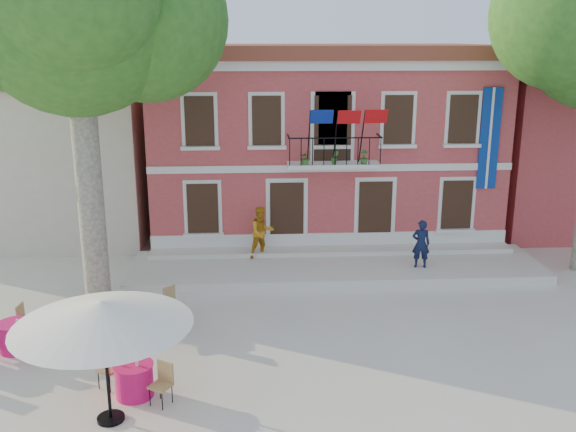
{
  "coord_description": "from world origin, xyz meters",
  "views": [
    {
      "loc": [
        -0.86,
        -16.21,
        7.75
      ],
      "look_at": [
        0.3,
        3.5,
        2.26
      ],
      "focal_mm": 40.0,
      "sensor_mm": 36.0,
      "label": 1
    }
  ],
  "objects_px": {
    "plane_tree_west": "(74,11)",
    "pedestrian_orange": "(262,232)",
    "patio_umbrella": "(102,314)",
    "pedestrian_navy": "(421,244)",
    "cafe_table_0": "(16,335)",
    "cafe_table_1": "(134,379)",
    "cafe_table_3": "(153,314)"
  },
  "relations": [
    {
      "from": "pedestrian_navy",
      "to": "cafe_table_1",
      "type": "distance_m",
      "value": 10.95
    },
    {
      "from": "plane_tree_west",
      "to": "cafe_table_0",
      "type": "xyz_separation_m",
      "value": [
        -1.42,
        -2.94,
        -8.0
      ]
    },
    {
      "from": "pedestrian_orange",
      "to": "cafe_table_1",
      "type": "distance_m",
      "value": 8.96
    },
    {
      "from": "patio_umbrella",
      "to": "cafe_table_1",
      "type": "bearing_deg",
      "value": 69.66
    },
    {
      "from": "pedestrian_orange",
      "to": "cafe_table_3",
      "type": "height_order",
      "value": "pedestrian_orange"
    },
    {
      "from": "pedestrian_orange",
      "to": "pedestrian_navy",
      "type": "bearing_deg",
      "value": -36.95
    },
    {
      "from": "patio_umbrella",
      "to": "pedestrian_orange",
      "type": "relative_size",
      "value": 1.98
    },
    {
      "from": "pedestrian_navy",
      "to": "pedestrian_orange",
      "type": "distance_m",
      "value": 5.45
    },
    {
      "from": "pedestrian_orange",
      "to": "cafe_table_0",
      "type": "bearing_deg",
      "value": -159.93
    },
    {
      "from": "pedestrian_orange",
      "to": "cafe_table_1",
      "type": "height_order",
      "value": "pedestrian_orange"
    },
    {
      "from": "cafe_table_0",
      "to": "cafe_table_3",
      "type": "height_order",
      "value": "same"
    },
    {
      "from": "pedestrian_navy",
      "to": "pedestrian_orange",
      "type": "relative_size",
      "value": 0.9
    },
    {
      "from": "plane_tree_west",
      "to": "cafe_table_1",
      "type": "distance_m",
      "value": 9.82
    },
    {
      "from": "plane_tree_west",
      "to": "pedestrian_navy",
      "type": "height_order",
      "value": "plane_tree_west"
    },
    {
      "from": "plane_tree_west",
      "to": "pedestrian_orange",
      "type": "distance_m",
      "value": 9.3
    },
    {
      "from": "plane_tree_west",
      "to": "pedestrian_orange",
      "type": "relative_size",
      "value": 6.24
    },
    {
      "from": "plane_tree_west",
      "to": "pedestrian_navy",
      "type": "bearing_deg",
      "value": 9.86
    },
    {
      "from": "pedestrian_navy",
      "to": "cafe_table_1",
      "type": "relative_size",
      "value": 0.89
    },
    {
      "from": "pedestrian_navy",
      "to": "cafe_table_3",
      "type": "xyz_separation_m",
      "value": [
        -8.38,
        -3.6,
        -0.69
      ]
    },
    {
      "from": "plane_tree_west",
      "to": "patio_umbrella",
      "type": "height_order",
      "value": "plane_tree_west"
    },
    {
      "from": "plane_tree_west",
      "to": "cafe_table_1",
      "type": "bearing_deg",
      "value": -69.61
    },
    {
      "from": "pedestrian_navy",
      "to": "cafe_table_0",
      "type": "relative_size",
      "value": 0.88
    },
    {
      "from": "cafe_table_0",
      "to": "cafe_table_1",
      "type": "height_order",
      "value": "same"
    },
    {
      "from": "plane_tree_west",
      "to": "pedestrian_orange",
      "type": "xyz_separation_m",
      "value": [
        4.99,
        3.08,
        -7.22
      ]
    },
    {
      "from": "plane_tree_west",
      "to": "cafe_table_0",
      "type": "bearing_deg",
      "value": -115.76
    },
    {
      "from": "patio_umbrella",
      "to": "pedestrian_orange",
      "type": "xyz_separation_m",
      "value": [
        3.36,
        9.33,
        -1.21
      ]
    },
    {
      "from": "patio_umbrella",
      "to": "cafe_table_0",
      "type": "bearing_deg",
      "value": 132.71
    },
    {
      "from": "patio_umbrella",
      "to": "pedestrian_navy",
      "type": "height_order",
      "value": "patio_umbrella"
    },
    {
      "from": "plane_tree_west",
      "to": "cafe_table_0",
      "type": "relative_size",
      "value": 6.14
    },
    {
      "from": "patio_umbrella",
      "to": "pedestrian_navy",
      "type": "distance_m",
      "value": 11.88
    },
    {
      "from": "pedestrian_orange",
      "to": "cafe_table_3",
      "type": "relative_size",
      "value": 1.0
    },
    {
      "from": "plane_tree_west",
      "to": "pedestrian_orange",
      "type": "bearing_deg",
      "value": 31.71
    }
  ]
}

